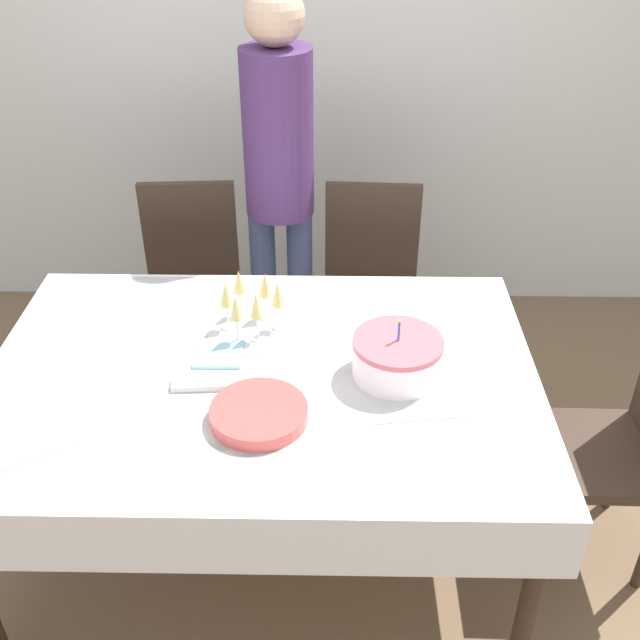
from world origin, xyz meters
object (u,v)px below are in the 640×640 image
birthday_cake (397,357)px  person_standing (278,163)px  dining_chair_far_right (370,288)px  plate_stack_main (259,413)px  dining_chair_far_left (192,286)px  dining_chair_right_end (625,434)px  champagne_tray (250,307)px

birthday_cake → person_standing: size_ratio=0.16×
dining_chair_far_right → plate_stack_main: (-0.37, -1.14, 0.26)m
dining_chair_far_left → dining_chair_right_end: same height
dining_chair_far_left → person_standing: person_standing is taller
dining_chair_far_left → dining_chair_right_end: (1.56, -0.91, 0.00)m
dining_chair_far_right → dining_chair_right_end: 1.21m
dining_chair_right_end → champagne_tray: size_ratio=3.28×
dining_chair_far_right → person_standing: bearing=166.3°
champagne_tray → person_standing: (0.05, 0.78, 0.19)m
plate_stack_main → dining_chair_far_right: bearing=72.0°
dining_chair_far_left → champagne_tray: dining_chair_far_left is taller
dining_chair_far_left → dining_chair_right_end: size_ratio=1.00×
birthday_cake → champagne_tray: (-0.47, 0.24, 0.02)m
birthday_cake → dining_chair_far_right: bearing=92.2°
dining_chair_right_end → plate_stack_main: bearing=-169.1°
dining_chair_far_right → plate_stack_main: size_ratio=3.40×
dining_chair_far_left → dining_chair_right_end: 1.81m
dining_chair_far_right → person_standing: size_ratio=0.55×
plate_stack_main → dining_chair_right_end: bearing=10.9°
dining_chair_far_left → plate_stack_main: size_ratio=3.40×
plate_stack_main → person_standing: 1.26m
dining_chair_far_right → person_standing: person_standing is taller
champagne_tray → dining_chair_far_left: bearing=116.0°
dining_chair_far_left → plate_stack_main: bearing=-70.7°
person_standing → plate_stack_main: bearing=-89.3°
dining_chair_far_right → dining_chair_right_end: (0.79, -0.91, 0.00)m
dining_chair_far_left → plate_stack_main: 1.23m
plate_stack_main → person_standing: (-0.02, 1.23, 0.26)m
dining_chair_right_end → person_standing: 1.64m
dining_chair_far_left → person_standing: bearing=13.9°
dining_chair_far_left → person_standing: (0.38, 0.09, 0.52)m
champagne_tray → person_standing: bearing=86.3°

